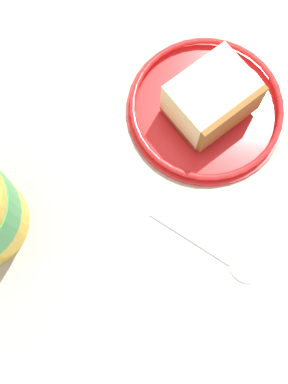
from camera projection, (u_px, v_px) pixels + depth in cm
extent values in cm
cube|color=tan|center=(124.00, 122.00, 53.68)|extent=(156.60, 156.60, 3.40)
cylinder|color=red|center=(206.00, 109.00, 51.80)|extent=(17.18, 17.18, 0.80)
torus|color=red|center=(207.00, 106.00, 51.11)|extent=(16.44, 16.44, 0.63)
cube|color=brown|center=(207.00, 106.00, 51.12)|extent=(9.50, 10.06, 0.60)
cube|color=beige|center=(210.00, 96.00, 48.64)|extent=(9.50, 10.06, 4.53)
cube|color=brown|center=(231.00, 119.00, 47.98)|extent=(5.05, 7.04, 4.53)
ellipsoid|color=silver|center=(244.00, 272.00, 47.37)|extent=(3.42, 2.72, 0.80)
cylinder|color=silver|center=(190.00, 238.00, 48.37)|extent=(9.23, 2.97, 0.50)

